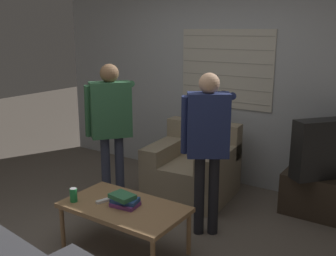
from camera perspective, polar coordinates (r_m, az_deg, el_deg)
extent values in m
plane|color=#665B51|center=(3.83, -6.72, -16.40)|extent=(16.00, 16.00, 0.00)
cube|color=#ADB2B7|center=(5.06, 7.93, 6.45)|extent=(5.20, 0.06, 2.55)
cube|color=beige|center=(4.98, 8.40, 8.47)|extent=(1.23, 0.02, 0.96)
cube|color=gray|center=(5.02, 8.17, 3.90)|extent=(1.21, 0.00, 0.01)
cube|color=gray|center=(4.99, 8.24, 5.71)|extent=(1.21, 0.00, 0.01)
cube|color=gray|center=(4.97, 8.30, 7.54)|extent=(1.21, 0.00, 0.01)
cube|color=gray|center=(4.96, 8.37, 9.38)|extent=(1.21, 0.00, 0.01)
cube|color=gray|center=(4.95, 8.44, 11.23)|extent=(1.21, 0.00, 0.01)
cube|color=gray|center=(4.94, 8.51, 13.09)|extent=(1.21, 0.00, 0.01)
cube|color=gray|center=(4.72, 3.41, -7.33)|extent=(1.00, 0.95, 0.43)
cube|color=gray|center=(4.88, 5.19, -1.42)|extent=(0.94, 0.27, 0.42)
cube|color=gray|center=(4.49, 7.45, -4.38)|extent=(0.31, 0.89, 0.19)
cube|color=gray|center=(4.77, -0.28, -3.14)|extent=(0.31, 0.89, 0.19)
cube|color=#9E754C|center=(3.53, -6.41, -11.39)|extent=(1.09, 0.62, 0.04)
cylinder|color=#9E754C|center=(4.12, -9.37, -11.06)|extent=(0.04, 0.04, 0.40)
cylinder|color=#9E754C|center=(3.57, 3.03, -15.03)|extent=(0.04, 0.04, 0.40)
cylinder|color=#9E754C|center=(3.79, -15.06, -13.74)|extent=(0.04, 0.04, 0.40)
cube|color=#33281E|center=(4.54, 21.97, -9.16)|extent=(0.88, 0.45, 0.45)
cube|color=black|center=(4.36, 22.61, -2.70)|extent=(0.69, 0.77, 0.61)
cube|color=black|center=(4.44, 21.78, -2.34)|extent=(0.47, 0.56, 0.50)
cylinder|color=#33384C|center=(4.45, -8.99, -6.29)|extent=(0.10, 0.10, 0.80)
cylinder|color=#33384C|center=(4.47, -7.03, -6.10)|extent=(0.10, 0.10, 0.80)
cube|color=#336642|center=(4.27, -8.33, 2.65)|extent=(0.43, 0.46, 0.60)
sphere|color=#846042|center=(4.21, -8.51, 7.86)|extent=(0.20, 0.20, 0.20)
cylinder|color=#336642|center=(4.28, -11.54, 2.38)|extent=(0.16, 0.15, 0.57)
cylinder|color=#336642|center=(4.55, -6.04, 5.87)|extent=(0.49, 0.41, 0.22)
cube|color=white|center=(4.82, -6.70, 5.39)|extent=(0.07, 0.07, 0.13)
cylinder|color=black|center=(3.83, 4.55, -9.70)|extent=(0.10, 0.10, 0.79)
cylinder|color=black|center=(3.84, 6.61, -9.66)|extent=(0.10, 0.10, 0.79)
cube|color=navy|center=(3.61, 5.85, 0.44)|extent=(0.43, 0.38, 0.59)
sphere|color=tan|center=(3.54, 6.00, 6.46)|extent=(0.19, 0.19, 0.19)
cylinder|color=navy|center=(3.64, 2.45, 0.41)|extent=(0.14, 0.17, 0.57)
cylinder|color=navy|center=(3.87, 8.65, 4.54)|extent=(0.37, 0.51, 0.17)
cube|color=black|center=(4.14, 8.05, 4.50)|extent=(0.06, 0.06, 0.13)
cube|color=#75387F|center=(3.51, -6.24, -10.93)|extent=(0.25, 0.19, 0.03)
cube|color=#284C89|center=(3.50, -6.24, -10.36)|extent=(0.26, 0.19, 0.03)
cube|color=#33754C|center=(3.48, -6.64, -9.82)|extent=(0.23, 0.18, 0.04)
cylinder|color=#238E47|center=(3.65, -13.55, -9.45)|extent=(0.07, 0.07, 0.12)
cylinder|color=silver|center=(3.63, -13.60, -8.54)|extent=(0.06, 0.06, 0.00)
cube|color=white|center=(3.61, -9.42, -10.40)|extent=(0.08, 0.14, 0.02)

